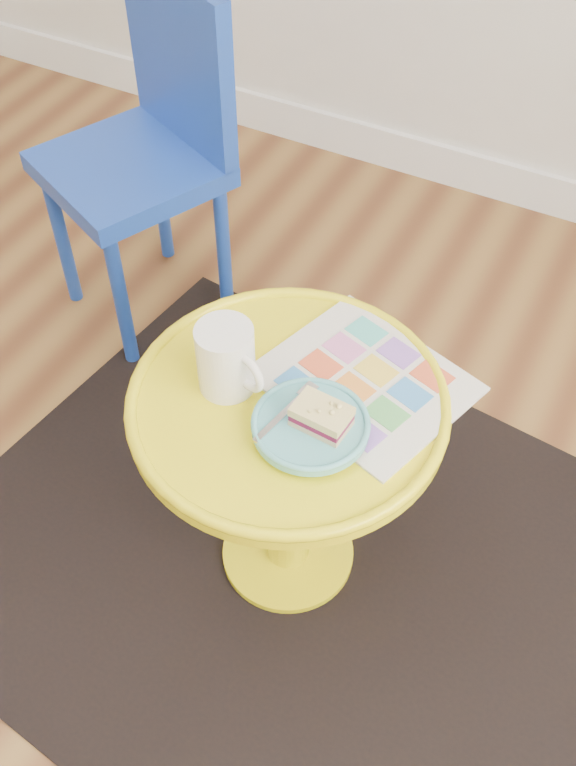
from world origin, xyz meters
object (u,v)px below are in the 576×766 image
at_px(side_table, 288,452).
at_px(plate, 311,426).
at_px(mug, 227,357).
at_px(newspaper, 365,381).
at_px(chair, 151,139).

xyz_separation_m(side_table, plate, (0.06, -0.04, 0.15)).
bearing_deg(mug, newspaper, 47.54).
height_order(chair, mug, chair).
relative_size(chair, plate, 4.45).
height_order(newspaper, plate, plate).
distance_m(side_table, mug, 0.22).
distance_m(side_table, newspaper, 0.19).
relative_size(chair, newspaper, 2.61).
xyz_separation_m(newspaper, mug, (-0.19, -0.10, 0.06)).
height_order(side_table, chair, chair).
height_order(chair, newspaper, chair).
bearing_deg(mug, plate, 8.52).
bearing_deg(plate, mug, 169.94).
bearing_deg(chair, side_table, -16.59).
bearing_deg(newspaper, plate, -84.97).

